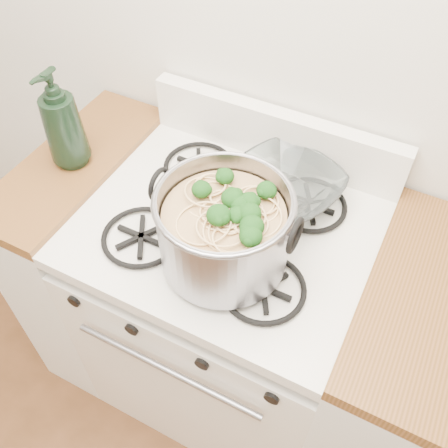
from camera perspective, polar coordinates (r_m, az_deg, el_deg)
gas_range at (r=1.69m, az=0.26°, el=-10.38°), size 0.76×0.66×0.92m
counter_left at (r=1.85m, az=-13.76°, el=-3.45°), size 0.25×0.65×0.92m
stock_pot at (r=1.14m, az=-0.00°, el=-0.75°), size 0.34×0.31×0.21m
spatula at (r=1.28m, az=3.15°, el=0.93°), size 0.36×0.37×0.02m
glass_bowl at (r=1.35m, az=6.84°, el=3.68°), size 0.14×0.14×0.03m
bottle at (r=1.43m, az=-18.11°, el=11.31°), size 0.12×0.12×0.29m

